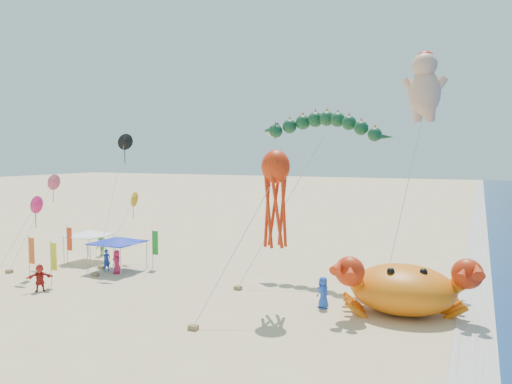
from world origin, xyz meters
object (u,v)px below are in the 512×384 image
dragon_kite (322,130)px  octopus_kite (275,191)px  cherub_kite (424,85)px  canopy_white (89,233)px  crab_inflatable (403,287)px  canopy_blue (117,240)px

dragon_kite → octopus_kite: (-0.04, -9.07, -3.90)m
octopus_kite → dragon_kite: bearing=89.8°
cherub_kite → dragon_kite: bearing=-161.2°
octopus_kite → canopy_white: bearing=163.7°
crab_inflatable → canopy_white: bearing=172.5°
octopus_kite → cherub_kite: bearing=58.8°
octopus_kite → canopy_blue: (-14.78, 3.89, -4.51)m
dragon_kite → octopus_kite: 9.87m
dragon_kite → canopy_white: size_ratio=3.53×
octopus_kite → crab_inflatable: bearing=17.6°
crab_inflatable → canopy_white: (-26.24, 3.45, 0.91)m
cherub_kite → canopy_white: (-26.20, -5.76, -11.63)m
octopus_kite → canopy_white: size_ratio=2.77×
canopy_blue → canopy_white: (-4.51, 1.76, -0.00)m
crab_inflatable → dragon_kite: dragon_kite is taller
octopus_kite → canopy_blue: 15.93m
dragon_kite → octopus_kite: dragon_kite is taller
cherub_kite → canopy_white: bearing=-167.6°
canopy_blue → octopus_kite: bearing=-14.7°
dragon_kite → cherub_kite: bearing=18.8°
dragon_kite → cherub_kite: 7.95m
crab_inflatable → canopy_blue: size_ratio=2.13×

